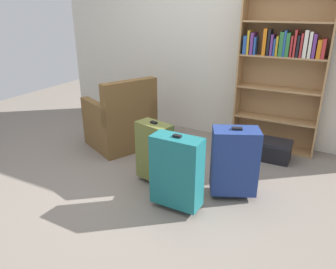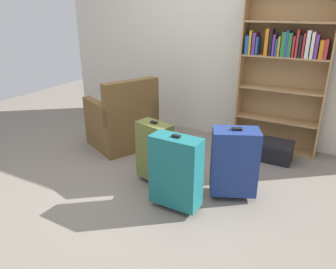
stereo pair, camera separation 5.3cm
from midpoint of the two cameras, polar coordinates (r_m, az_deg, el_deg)
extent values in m
plane|color=slate|center=(3.23, -3.77, -9.77)|extent=(8.26, 8.26, 0.00)
cube|color=beige|center=(4.43, 9.01, 16.53)|extent=(4.72, 0.10, 2.60)
cube|color=#A87F51|center=(4.16, 13.36, 11.00)|extent=(0.02, 0.26, 1.90)
cube|color=#A87F51|center=(4.02, 26.94, 8.88)|extent=(0.02, 0.26, 1.90)
cube|color=#A87F51|center=(4.18, 20.34, 10.30)|extent=(0.99, 0.02, 1.90)
cube|color=#A87F51|center=(4.33, 18.47, -2.19)|extent=(0.95, 0.24, 0.02)
cube|color=#A87F51|center=(4.20, 19.08, 2.56)|extent=(0.95, 0.24, 0.02)
cube|color=#A87F51|center=(4.10, 19.73, 7.58)|extent=(0.95, 0.24, 0.02)
cube|color=#A87F51|center=(4.03, 20.43, 12.81)|extent=(0.95, 0.24, 0.02)
cube|color=#A87F51|center=(3.99, 21.17, 18.17)|extent=(0.95, 0.24, 0.02)
cube|color=#264C99|center=(4.08, 14.50, 15.21)|extent=(0.04, 0.20, 0.21)
cube|color=gold|center=(4.05, 15.00, 15.54)|extent=(0.03, 0.17, 0.27)
cube|color=#66337F|center=(4.06, 15.65, 15.31)|extent=(0.03, 0.20, 0.25)
cube|color=#264C99|center=(4.03, 16.05, 14.90)|extent=(0.02, 0.15, 0.20)
cube|color=orange|center=(4.00, 17.66, 15.39)|extent=(0.04, 0.16, 0.30)
cube|color=black|center=(3.99, 18.30, 15.26)|extent=(0.03, 0.15, 0.29)
cube|color=#66337F|center=(4.01, 18.82, 14.81)|extent=(0.03, 0.19, 0.24)
cube|color=#264C99|center=(4.02, 19.28, 14.46)|extent=(0.02, 0.22, 0.19)
cube|color=gold|center=(4.01, 19.67, 14.58)|extent=(0.02, 0.20, 0.22)
cube|color=#2D7238|center=(3.99, 20.34, 14.83)|extent=(0.04, 0.20, 0.27)
cube|color=#264C99|center=(3.98, 20.86, 14.86)|extent=(0.02, 0.18, 0.28)
cube|color=#2D7238|center=(3.97, 21.33, 14.62)|extent=(0.04, 0.17, 0.26)
cube|color=#B22D2D|center=(3.96, 21.88, 14.31)|extent=(0.02, 0.16, 0.23)
cube|color=#B22D2D|center=(3.96, 22.47, 14.71)|extent=(0.02, 0.18, 0.29)
cube|color=black|center=(3.96, 22.89, 14.23)|extent=(0.03, 0.17, 0.24)
cube|color=#B22D2D|center=(3.95, 23.42, 14.30)|extent=(0.02, 0.17, 0.26)
cube|color=silver|center=(3.94, 24.03, 14.43)|extent=(0.04, 0.15, 0.29)
cube|color=silver|center=(3.96, 24.77, 14.25)|extent=(0.03, 0.21, 0.28)
cube|color=#66337F|center=(3.95, 25.33, 13.98)|extent=(0.03, 0.18, 0.25)
cube|color=orange|center=(3.95, 26.03, 13.45)|extent=(0.04, 0.19, 0.20)
cube|color=#B22D2D|center=(3.95, 26.69, 13.43)|extent=(0.04, 0.20, 0.21)
cube|color=brown|center=(4.19, -7.88, 0.80)|extent=(0.94, 0.94, 0.40)
cube|color=#91724F|center=(4.11, -8.05, 3.92)|extent=(0.74, 0.70, 0.08)
cube|color=brown|center=(3.81, -6.15, 5.85)|extent=(0.41, 0.68, 0.50)
cube|color=brown|center=(4.23, -4.51, 5.57)|extent=(0.67, 0.40, 0.22)
cube|color=brown|center=(3.97, -11.93, 4.06)|extent=(0.67, 0.40, 0.22)
cylinder|color=#1959A5|center=(4.05, -2.06, -2.13)|extent=(0.08, 0.08, 0.10)
torus|color=#1959A5|center=(4.02, -1.42, -2.21)|extent=(0.06, 0.01, 0.06)
cube|color=black|center=(3.96, 18.84, -3.00)|extent=(0.37, 0.26, 0.21)
cube|color=black|center=(3.92, 19.03, -1.53)|extent=(0.38, 0.27, 0.05)
cube|color=brown|center=(3.20, -1.96, -3.00)|extent=(0.39, 0.27, 0.59)
cube|color=black|center=(3.09, -2.03, 2.18)|extent=(0.07, 0.05, 0.02)
cylinder|color=black|center=(3.43, -3.38, -7.27)|extent=(0.06, 0.06, 0.05)
cylinder|color=black|center=(3.27, -0.32, -8.75)|extent=(0.06, 0.06, 0.05)
cube|color=#19666B|center=(2.78, 1.95, -6.56)|extent=(0.45, 0.21, 0.64)
cube|color=black|center=(2.64, 2.04, -0.29)|extent=(0.07, 0.04, 0.02)
cylinder|color=black|center=(3.02, -0.75, -11.59)|extent=(0.05, 0.05, 0.05)
cylinder|color=black|center=(2.91, 4.60, -13.24)|extent=(0.05, 0.05, 0.05)
cube|color=navy|center=(3.03, 12.15, -4.71)|extent=(0.48, 0.40, 0.62)
cube|color=black|center=(2.91, 12.65, 0.97)|extent=(0.10, 0.08, 0.02)
cylinder|color=black|center=(3.18, 9.02, -10.08)|extent=(0.07, 0.07, 0.05)
cylinder|color=black|center=(3.22, 14.30, -10.11)|extent=(0.07, 0.07, 0.05)
camera|label=1|loc=(0.03, -89.51, 0.20)|focal=34.33mm
camera|label=2|loc=(0.03, 90.49, -0.20)|focal=34.33mm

